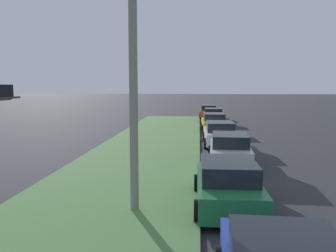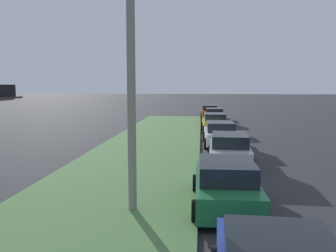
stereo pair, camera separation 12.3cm
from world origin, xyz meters
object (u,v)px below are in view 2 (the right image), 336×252
at_px(parked_car_white, 220,134).
at_px(parked_car_red, 214,116).
at_px(parked_car_green, 226,184).
at_px(streetlight, 143,60).
at_px(parked_car_silver, 229,150).
at_px(parked_car_yellow, 214,123).
at_px(parked_car_orange, 210,112).

height_order(parked_car_white, parked_car_red, same).
height_order(parked_car_green, streetlight, streetlight).
height_order(parked_car_silver, parked_car_red, same).
relative_size(parked_car_yellow, parked_car_orange, 1.00).
xyz_separation_m(parked_car_red, streetlight, (-24.96, 2.86, 3.67)).
bearing_deg(parked_car_orange, parked_car_silver, -177.75).
bearing_deg(parked_car_red, streetlight, 173.42).
bearing_deg(parked_car_orange, parked_car_yellow, -178.16).
bearing_deg(parked_car_silver, parked_car_green, 176.85).
xyz_separation_m(parked_car_green, streetlight, (-0.82, 2.36, 3.67)).
height_order(parked_car_white, parked_car_orange, same).
xyz_separation_m(parked_car_silver, streetlight, (-6.67, 2.93, 3.67)).
relative_size(parked_car_silver, parked_car_red, 1.02).
bearing_deg(parked_car_green, parked_car_white, -2.74).
bearing_deg(parked_car_orange, parked_car_green, -179.02).
height_order(parked_car_yellow, parked_car_orange, same).
bearing_deg(streetlight, parked_car_silver, -23.69).
height_order(parked_car_green, parked_car_white, same).
height_order(parked_car_yellow, parked_car_red, same).
relative_size(parked_car_orange, streetlight, 0.58).
distance_m(parked_car_white, parked_car_orange, 18.33).
height_order(parked_car_yellow, streetlight, streetlight).
bearing_deg(parked_car_green, streetlight, 108.44).
bearing_deg(parked_car_orange, streetlight, 176.54).
height_order(parked_car_white, streetlight, streetlight).
distance_m(parked_car_red, streetlight, 25.39).
distance_m(parked_car_silver, parked_car_red, 18.28).
bearing_deg(parked_car_yellow, parked_car_white, 178.82).
bearing_deg(parked_car_red, parked_car_silver, -179.83).
height_order(parked_car_red, parked_car_orange, same).
distance_m(parked_car_white, parked_car_yellow, 6.57).
bearing_deg(parked_car_yellow, parked_car_green, 176.98).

